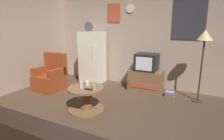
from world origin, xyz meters
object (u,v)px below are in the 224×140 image
at_px(wine_glass, 81,85).
at_px(book_stack, 170,94).
at_px(tv_stand, 146,80).
at_px(crt_tv, 147,62).
at_px(fridge, 92,58).
at_px(mug_ceramic_tan, 94,87).
at_px(mug_ceramic_white, 87,83).
at_px(armchair, 51,77).
at_px(standing_lamp, 204,41).
at_px(coffee_table, 86,99).
at_px(remote_control, 88,89).

relative_size(wine_glass, book_stack, 0.68).
xyz_separation_m(tv_stand, crt_tv, (-0.00, -0.00, 0.49)).
height_order(crt_tv, wine_glass, crt_tv).
distance_m(fridge, mug_ceramic_tan, 2.00).
height_order(mug_ceramic_white, mug_ceramic_tan, same).
relative_size(mug_ceramic_tan, armchair, 0.09).
height_order(crt_tv, book_stack, crt_tv).
xyz_separation_m(mug_ceramic_tan, book_stack, (1.17, 1.52, -0.46)).
height_order(wine_glass, book_stack, wine_glass).
bearing_deg(armchair, book_stack, 16.72).
xyz_separation_m(standing_lamp, mug_ceramic_tan, (-1.79, -1.51, -0.83)).
distance_m(standing_lamp, coffee_table, 2.74).
relative_size(crt_tv, mug_ceramic_tan, 6.00).
bearing_deg(coffee_table, mug_ceramic_white, 111.92).
bearing_deg(book_stack, fridge, 176.67).
bearing_deg(fridge, wine_glass, -63.65).
bearing_deg(standing_lamp, mug_ceramic_tan, -139.85).
bearing_deg(armchair, tv_stand, 25.24).
relative_size(standing_lamp, book_stack, 7.26).
bearing_deg(remote_control, coffee_table, 142.63).
relative_size(wine_glass, armchair, 0.16).
distance_m(remote_control, book_stack, 2.08).
bearing_deg(wine_glass, tv_stand, 66.94).
xyz_separation_m(wine_glass, mug_ceramic_tan, (0.24, 0.08, -0.03)).
height_order(coffee_table, wine_glass, wine_glass).
bearing_deg(fridge, mug_ceramic_tan, -56.29).
distance_m(wine_glass, armchair, 1.69).
relative_size(remote_control, armchair, 0.16).
distance_m(standing_lamp, remote_control, 2.60).
bearing_deg(crt_tv, standing_lamp, -8.85).
height_order(standing_lamp, coffee_table, standing_lamp).
xyz_separation_m(mug_ceramic_tan, remote_control, (-0.07, -0.09, -0.03)).
bearing_deg(remote_control, mug_ceramic_white, 125.54).
bearing_deg(remote_control, standing_lamp, 38.09).
xyz_separation_m(tv_stand, remote_control, (-0.59, -1.80, 0.22)).
bearing_deg(tv_stand, mug_ceramic_white, -116.15).
distance_m(coffee_table, mug_ceramic_white, 0.33).
distance_m(fridge, book_stack, 2.38).
distance_m(fridge, remote_control, 2.04).
relative_size(tv_stand, remote_control, 5.60).
bearing_deg(coffee_table, book_stack, 48.04).
relative_size(crt_tv, standing_lamp, 0.34).
bearing_deg(mug_ceramic_white, remote_control, -51.88).
xyz_separation_m(mug_ceramic_white, book_stack, (1.43, 1.38, -0.46)).
height_order(standing_lamp, book_stack, standing_lamp).
bearing_deg(wine_glass, remote_control, -3.63).
distance_m(crt_tv, remote_control, 1.91).
relative_size(coffee_table, mug_ceramic_tan, 8.00).
xyz_separation_m(crt_tv, remote_control, (-0.59, -1.80, -0.26)).
relative_size(wine_glass, mug_ceramic_tan, 1.67).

